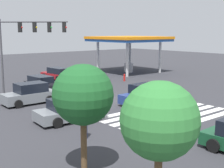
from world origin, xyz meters
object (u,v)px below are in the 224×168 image
traffic_signal_mast (25,39)px  tree_corner_b (160,121)px  car_4 (70,110)px  pedestrian (85,121)px  tree_corner_a (83,95)px  car_3 (30,94)px  car_5 (57,74)px  car_2 (146,95)px  fire_hydrant (124,78)px  car_0 (42,84)px

traffic_signal_mast → tree_corner_b: size_ratio=1.59×
car_4 → pedestrian: (-1.20, -3.51, 0.28)m
traffic_signal_mast → tree_corner_a: bearing=-61.3°
car_3 → car_4: car_3 is taller
tree_corner_a → tree_corner_b: (0.20, -3.99, -0.23)m
traffic_signal_mast → car_5: size_ratio=1.41×
car_2 → car_4: 7.44m
tree_corner_b → pedestrian: bearing=73.5°
car_3 → fire_hydrant: 14.39m
tree_corner_a → fire_hydrant: size_ratio=5.35×
car_5 → fire_hydrant: 8.29m
car_0 → car_2: (3.93, -10.60, 0.03)m
pedestrian → tree_corner_a: (-2.39, -3.40, 2.33)m
car_0 → tree_corner_a: 19.28m
car_4 → tree_corner_b: tree_corner_b is taller
fire_hydrant → car_4: bearing=-144.0°
car_0 → car_2: car_2 is taller
pedestrian → car_4: bearing=29.4°
car_4 → car_5: bearing=67.0°
car_3 → tree_corner_a: size_ratio=0.94×
car_4 → tree_corner_b: (-3.39, -10.90, 2.38)m
car_2 → car_4: car_2 is taller
car_3 → car_4: size_ratio=0.90×
car_2 → traffic_signal_mast: bearing=126.8°
car_4 → car_3: bearing=92.8°
car_3 → car_5: (8.20, 9.85, -0.07)m
car_3 → car_5: 12.82m
car_4 → tree_corner_a: 8.21m
tree_corner_b → fire_hydrant: size_ratio=5.09×
traffic_signal_mast → pedestrian: 12.80m
car_5 → pedestrian: bearing=149.8°
pedestrian → tree_corner_b: size_ratio=0.40×
car_2 → tree_corner_b: (-10.83, -11.13, 2.32)m
car_0 → pedestrian: bearing=-21.7°
car_5 → pedestrian: pedestrian is taller
traffic_signal_mast → car_0: size_ratio=1.57×
car_0 → car_2: size_ratio=0.93×
car_0 → car_5: (4.85, 5.41, 0.01)m
fire_hydrant → car_3: bearing=-164.6°
traffic_signal_mast → pedestrian: (-2.07, -11.89, -4.27)m
tree_corner_a → car_5: bearing=62.7°
car_0 → fire_hydrant: size_ratio=5.13×
pedestrian → fire_hydrant: bearing=0.4°
pedestrian → car_5: bearing=22.6°
fire_hydrant → tree_corner_a: bearing=-135.8°
car_0 → pedestrian: size_ratio=2.54×
traffic_signal_mast → tree_corner_b: 19.87m
car_5 → tree_corner_a: 26.18m
traffic_signal_mast → tree_corner_a: traffic_signal_mast is taller
car_2 → car_5: size_ratio=0.96×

